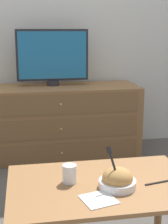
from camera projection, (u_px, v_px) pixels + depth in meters
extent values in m
plane|color=#56514C|center=(50.00, 145.00, 3.57)|extent=(12.00, 12.00, 0.00)
cube|color=silver|center=(46.00, 15.00, 3.29)|extent=(12.00, 0.05, 2.60)
cube|color=olive|center=(58.00, 121.00, 3.22)|extent=(1.49, 0.52, 0.66)
cube|color=brown|center=(61.00, 153.00, 3.02)|extent=(1.37, 0.01, 0.18)
sphere|color=tan|center=(62.00, 153.00, 3.02)|extent=(0.02, 0.02, 0.02)
cube|color=brown|center=(61.00, 129.00, 2.97)|extent=(1.37, 0.01, 0.18)
sphere|color=tan|center=(61.00, 129.00, 2.96)|extent=(0.02, 0.02, 0.02)
cube|color=brown|center=(61.00, 104.00, 2.92)|extent=(1.37, 0.01, 0.18)
sphere|color=tan|center=(61.00, 104.00, 2.91)|extent=(0.02, 0.02, 0.02)
cylinder|color=#232328|center=(53.00, 83.00, 3.20)|extent=(0.11, 0.11, 0.05)
cube|color=#232328|center=(52.00, 55.00, 3.15)|extent=(0.66, 0.04, 0.47)
cube|color=#1E6B9E|center=(53.00, 55.00, 3.13)|extent=(0.62, 0.01, 0.43)
cube|color=#9E6B3D|center=(102.00, 185.00, 1.67)|extent=(0.91, 0.60, 0.02)
cylinder|color=brown|center=(17.00, 207.00, 1.90)|extent=(0.04, 0.04, 0.42)
cylinder|color=brown|center=(159.00, 195.00, 2.04)|extent=(0.04, 0.04, 0.42)
cylinder|color=silver|center=(117.00, 184.00, 1.62)|extent=(0.18, 0.18, 0.04)
ellipsoid|color=tan|center=(117.00, 178.00, 1.61)|extent=(0.15, 0.15, 0.10)
cube|color=black|center=(115.00, 168.00, 1.58)|extent=(0.05, 0.07, 0.16)
cube|color=black|center=(109.00, 150.00, 1.59)|extent=(0.03, 0.03, 0.03)
cylinder|color=beige|center=(70.00, 177.00, 1.67)|extent=(0.06, 0.06, 0.06)
cylinder|color=white|center=(70.00, 174.00, 1.66)|extent=(0.07, 0.07, 0.09)
cube|color=white|center=(99.00, 199.00, 1.50)|extent=(0.17, 0.17, 0.00)
cube|color=black|center=(162.00, 182.00, 1.67)|extent=(0.19, 0.05, 0.01)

